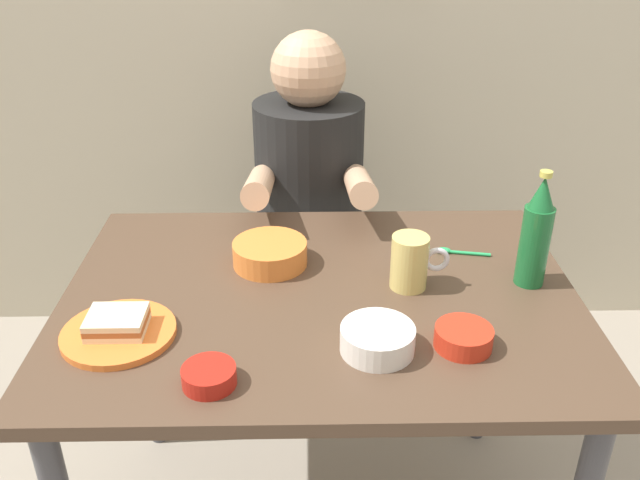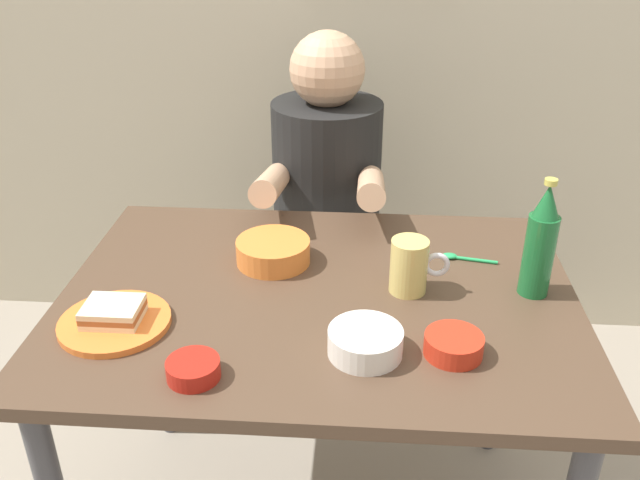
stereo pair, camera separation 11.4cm
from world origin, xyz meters
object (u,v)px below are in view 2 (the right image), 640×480
object	(u,v)px
sandwich	(113,312)
beer_bottle	(540,243)
beer_mug	(410,266)
plate_orange	(115,322)
soup_bowl_orange	(273,250)
person_seated	(326,172)
dining_table	(318,328)
stool	(326,290)

from	to	relation	value
sandwich	beer_bottle	bearing A→B (deg)	12.18
beer_mug	beer_bottle	world-z (taller)	beer_bottle
plate_orange	beer_mug	xyz separation A→B (m)	(0.59, 0.17, 0.05)
sandwich	soup_bowl_orange	size ratio (longest dim) A/B	0.65
person_seated	plate_orange	xyz separation A→B (m)	(-0.37, -0.77, -0.02)
sandwich	beer_bottle	world-z (taller)	beer_bottle
beer_bottle	soup_bowl_orange	world-z (taller)	beer_bottle
dining_table	sandwich	bearing A→B (deg)	-158.94
sandwich	stool	bearing A→B (deg)	64.59
stool	soup_bowl_orange	size ratio (longest dim) A/B	2.65
stool	beer_bottle	bearing A→B (deg)	-51.31
soup_bowl_orange	dining_table	bearing A→B (deg)	-47.45
beer_bottle	soup_bowl_orange	distance (m)	0.58
plate_orange	beer_bottle	size ratio (longest dim) A/B	0.84
person_seated	plate_orange	size ratio (longest dim) A/B	3.27
person_seated	soup_bowl_orange	distance (m)	0.50
dining_table	stool	distance (m)	0.70
beer_mug	beer_bottle	distance (m)	0.27
stool	sandwich	world-z (taller)	sandwich
beer_mug	beer_bottle	bearing A→B (deg)	2.42
person_seated	soup_bowl_orange	xyz separation A→B (m)	(-0.09, -0.50, 0.01)
stool	plate_orange	distance (m)	0.95
stool	sandwich	distance (m)	0.96
beer_mug	beer_bottle	size ratio (longest dim) A/B	0.48
sandwich	beer_bottle	distance (m)	0.87
dining_table	beer_bottle	world-z (taller)	beer_bottle
person_seated	beer_bottle	world-z (taller)	person_seated
beer_mug	soup_bowl_orange	size ratio (longest dim) A/B	0.74
beer_bottle	stool	bearing A→B (deg)	128.69
beer_bottle	sandwich	bearing A→B (deg)	-167.82
sandwich	beer_bottle	size ratio (longest dim) A/B	0.42
person_seated	soup_bowl_orange	bearing A→B (deg)	-100.48
dining_table	sandwich	size ratio (longest dim) A/B	10.00
person_seated	sandwich	size ratio (longest dim) A/B	6.54
dining_table	plate_orange	size ratio (longest dim) A/B	5.00
dining_table	beer_mug	bearing A→B (deg)	6.24
dining_table	beer_bottle	size ratio (longest dim) A/B	4.20
dining_table	sandwich	distance (m)	0.44
dining_table	person_seated	xyz separation A→B (m)	(-0.02, 0.62, 0.12)
sandwich	soup_bowl_orange	world-z (taller)	soup_bowl_orange
dining_table	person_seated	distance (m)	0.63
beer_mug	soup_bowl_orange	world-z (taller)	beer_mug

